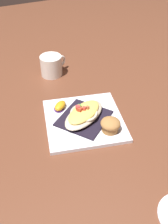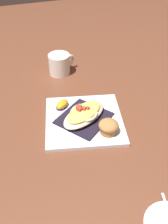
{
  "view_description": "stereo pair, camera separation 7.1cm",
  "coord_description": "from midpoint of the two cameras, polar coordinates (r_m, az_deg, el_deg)",
  "views": [
    {
      "loc": [
        -0.28,
        -0.6,
        0.6
      ],
      "look_at": [
        0.0,
        0.0,
        0.04
      ],
      "focal_mm": 42.01,
      "sensor_mm": 36.0,
      "label": 1
    },
    {
      "loc": [
        -0.21,
        -0.63,
        0.6
      ],
      "look_at": [
        0.0,
        0.0,
        0.04
      ],
      "focal_mm": 42.01,
      "sensor_mm": 36.0,
      "label": 2
    }
  ],
  "objects": [
    {
      "name": "orange_garnish",
      "position": [
        0.93,
        -7.44,
        1.18
      ],
      "size": [
        0.06,
        0.06,
        0.02
      ],
      "color": "#46226C",
      "rests_on": "square_plate"
    },
    {
      "name": "muffin",
      "position": [
        0.83,
        3.33,
        -2.89
      ],
      "size": [
        0.06,
        0.06,
        0.04
      ],
      "color": "#A46D37",
      "rests_on": "square_plate"
    },
    {
      "name": "coffee_mug",
      "position": [
        1.13,
        -8.78,
        9.74
      ],
      "size": [
        0.12,
        0.09,
        0.09
      ],
      "color": "white",
      "rests_on": "ground_plane"
    },
    {
      "name": "folded_napkin",
      "position": [
        0.88,
        -2.31,
        -1.43
      ],
      "size": [
        0.22,
        0.21,
        0.01
      ],
      "primitive_type": "cube",
      "rotation": [
        0.0,
        0.0,
        0.65
      ],
      "color": "black",
      "rests_on": "square_plate"
    },
    {
      "name": "gratin_dish",
      "position": [
        0.87,
        -2.35,
        -0.42
      ],
      "size": [
        0.2,
        0.17,
        0.05
      ],
      "color": "beige",
      "rests_on": "folded_napkin"
    },
    {
      "name": "square_plate",
      "position": [
        0.89,
        -2.29,
        -1.87
      ],
      "size": [
        0.31,
        0.31,
        0.01
      ],
      "primitive_type": "cube",
      "rotation": [
        0.0,
        0.0,
        -0.22
      ],
      "color": "white",
      "rests_on": "ground_plane"
    },
    {
      "name": "ground_plane",
      "position": [
        0.9,
        -2.28,
        -2.16
      ],
      "size": [
        2.6,
        2.6,
        0.0
      ],
      "primitive_type": "plane",
      "color": "brown"
    }
  ]
}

